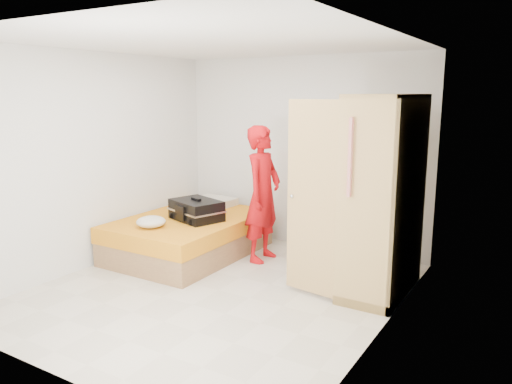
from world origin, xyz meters
The scene contains 7 objects.
room centered at (0.00, 0.00, 1.30)m, with size 4.00×4.02×2.60m.
bed centered at (-1.05, 0.82, 0.25)m, with size 1.42×2.02×0.50m.
wardrobe centered at (1.45, 0.86, 1.00)m, with size 1.17×1.20×2.10m.
person centered at (-0.11, 1.15, 0.86)m, with size 0.63×0.41×1.72m, color red.
suitcase centered at (-0.90, 0.79, 0.63)m, with size 0.78×0.67×0.29m.
round_cushion centered at (-1.14, 0.21, 0.57)m, with size 0.36×0.36×0.14m, color silver.
pillow centered at (-1.20, 1.67, 0.55)m, with size 0.58×0.29×0.11m, color silver.
Camera 1 is at (3.01, -4.16, 2.11)m, focal length 35.00 mm.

